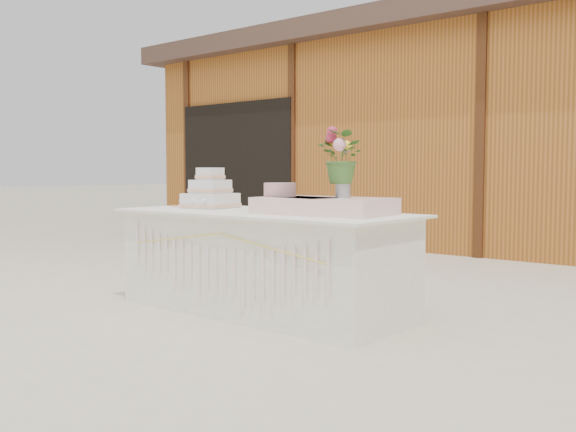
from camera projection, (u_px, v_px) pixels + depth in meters
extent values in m
plane|color=beige|center=(263.00, 312.00, 4.92)|extent=(80.00, 80.00, 0.00)
cube|color=#A65A22|center=(537.00, 142.00, 9.41)|extent=(12.00, 4.00, 3.00)
cube|color=#412D24|center=(540.00, 28.00, 9.29)|extent=(12.60, 4.60, 0.30)
cube|color=black|center=(236.00, 170.00, 10.58)|extent=(2.40, 0.08, 2.20)
cube|color=white|center=(263.00, 263.00, 4.89)|extent=(2.28, 0.88, 0.75)
cube|color=white|center=(263.00, 213.00, 4.87)|extent=(2.40, 1.00, 0.02)
cube|color=silver|center=(210.00, 201.00, 5.32)|extent=(0.40, 0.40, 0.12)
cube|color=#E6AF91|center=(210.00, 205.00, 5.33)|extent=(0.41, 0.41, 0.03)
cube|color=silver|center=(210.00, 187.00, 5.32)|extent=(0.29, 0.29, 0.11)
cube|color=#E6AF91|center=(210.00, 190.00, 5.32)|extent=(0.30, 0.30, 0.03)
cube|color=silver|center=(210.00, 174.00, 5.31)|extent=(0.19, 0.19, 0.10)
cube|color=#E6AF91|center=(210.00, 177.00, 5.31)|extent=(0.20, 0.20, 0.03)
cylinder|color=silver|center=(280.00, 211.00, 4.77)|extent=(0.26, 0.26, 0.02)
cylinder|color=silver|center=(280.00, 207.00, 4.77)|extent=(0.08, 0.08, 0.05)
cylinder|color=silver|center=(280.00, 203.00, 4.76)|extent=(0.31, 0.31, 0.01)
cylinder|color=#D0969B|center=(280.00, 192.00, 4.76)|extent=(0.24, 0.24, 0.14)
cube|color=#F8CAC7|center=(324.00, 206.00, 4.56)|extent=(0.98, 0.61, 0.12)
cylinder|color=#ACACB1|center=(343.00, 187.00, 4.49)|extent=(0.11, 0.11, 0.15)
imported|color=#3A6729|center=(343.00, 150.00, 4.48)|extent=(0.34, 0.29, 0.37)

